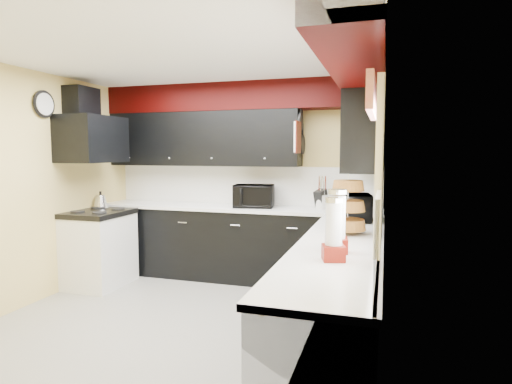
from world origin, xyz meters
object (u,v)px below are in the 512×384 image
toaster_oven (254,196)px  utensil_crock (322,202)px  knife_block (321,199)px  microwave (355,207)px  kettle (101,201)px

toaster_oven → utensil_crock: (0.85, 0.07, -0.05)m
knife_block → toaster_oven: bearing=-151.4°
microwave → toaster_oven: bearing=51.9°
knife_block → kettle: size_ratio=1.30×
toaster_oven → utensil_crock: toaster_oven is taller
utensil_crock → kettle: utensil_crock is taller
toaster_oven → knife_block: toaster_oven is taller
microwave → kettle: bearing=75.6°
knife_block → utensil_crock: bearing=13.6°
utensil_crock → toaster_oven: bearing=-175.5°
utensil_crock → knife_block: knife_block is taller
utensil_crock → knife_block: 0.03m
toaster_oven → knife_block: size_ratio=2.08×
microwave → utensil_crock: bearing=20.0°
toaster_oven → utensil_crock: 0.85m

